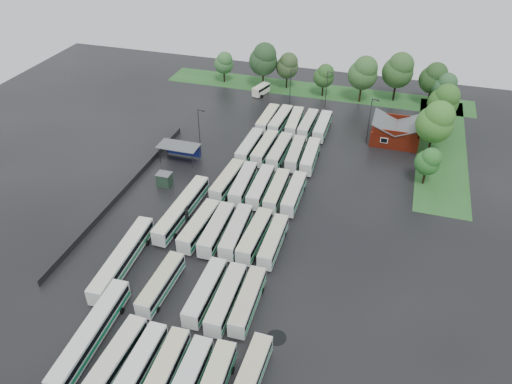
# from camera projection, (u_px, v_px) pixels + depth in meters

# --- Properties ---
(ground) EXTENTS (160.00, 160.00, 0.00)m
(ground) POSITION_uv_depth(u_px,v_px,m) (223.00, 243.00, 80.64)
(ground) COLOR black
(ground) RESTS_ON ground
(brick_building) EXTENTS (10.07, 8.60, 5.39)m
(brick_building) POSITION_uv_depth(u_px,v_px,m) (395.00, 134.00, 107.43)
(brick_building) COLOR maroon
(brick_building) RESTS_ON ground
(wash_shed) EXTENTS (8.20, 4.20, 3.58)m
(wash_shed) POSITION_uv_depth(u_px,v_px,m) (179.00, 147.00, 100.36)
(wash_shed) COLOR #2D2D30
(wash_shed) RESTS_ON ground
(utility_hut) EXTENTS (2.70, 2.20, 2.62)m
(utility_hut) POSITION_uv_depth(u_px,v_px,m) (164.00, 179.00, 93.67)
(utility_hut) COLOR #1B3021
(utility_hut) RESTS_ON ground
(grass_strip_north) EXTENTS (80.00, 10.00, 0.01)m
(grass_strip_north) POSITION_uv_depth(u_px,v_px,m) (314.00, 90.00, 131.07)
(grass_strip_north) COLOR #235721
(grass_strip_north) RESTS_ON ground
(grass_strip_east) EXTENTS (10.00, 50.00, 0.01)m
(grass_strip_east) POSITION_uv_depth(u_px,v_px,m) (442.00, 148.00, 106.12)
(grass_strip_east) COLOR #235721
(grass_strip_east) RESTS_ON ground
(west_fence) EXTENTS (0.10, 50.00, 1.20)m
(west_fence) POSITION_uv_depth(u_px,v_px,m) (124.00, 190.00, 91.90)
(west_fence) COLOR #2D2D30
(west_fence) RESTS_ON ground
(bus_r0c0) EXTENTS (2.71, 11.60, 3.21)m
(bus_r0c0) POSITION_uv_depth(u_px,v_px,m) (116.00, 359.00, 60.35)
(bus_r0c0) COLOR silver
(bus_r0c0) RESTS_ON ground
(bus_r0c1) EXTENTS (2.52, 11.26, 3.13)m
(bus_r0c1) POSITION_uv_depth(u_px,v_px,m) (139.00, 365.00, 59.62)
(bus_r0c1) COLOR silver
(bus_r0c1) RESTS_ON ground
(bus_r0c2) EXTENTS (2.90, 11.48, 3.17)m
(bus_r0c2) POSITION_uv_depth(u_px,v_px,m) (164.00, 372.00, 58.80)
(bus_r0c2) COLOR silver
(bus_r0c2) RESTS_ON ground
(bus_r0c3) EXTENTS (2.68, 11.55, 3.20)m
(bus_r0c3) POSITION_uv_depth(u_px,v_px,m) (187.00, 382.00, 57.67)
(bus_r0c3) COLOR silver
(bus_r0c3) RESTS_ON ground
(bus_r1c0) EXTENTS (2.55, 11.11, 3.08)m
(bus_r1c0) POSITION_uv_depth(u_px,v_px,m) (161.00, 284.00, 70.79)
(bus_r1c0) COLOR silver
(bus_r1c0) RESTS_ON ground
(bus_r1c2) EXTENTS (2.47, 11.45, 3.18)m
(bus_r1c2) POSITION_uv_depth(u_px,v_px,m) (205.00, 292.00, 69.44)
(bus_r1c2) COLOR silver
(bus_r1c2) RESTS_ON ground
(bus_r1c3) EXTENTS (2.74, 11.70, 3.24)m
(bus_r1c3) POSITION_uv_depth(u_px,v_px,m) (226.00, 298.00, 68.37)
(bus_r1c3) COLOR silver
(bus_r1c3) RESTS_ON ground
(bus_r1c4) EXTENTS (2.66, 11.21, 3.10)m
(bus_r1c4) POSITION_uv_depth(u_px,v_px,m) (248.00, 301.00, 68.12)
(bus_r1c4) COLOR silver
(bus_r1c4) RESTS_ON ground
(bus_r2c0) EXTENTS (3.07, 11.79, 3.25)m
(bus_r2c0) POSITION_uv_depth(u_px,v_px,m) (199.00, 226.00, 81.47)
(bus_r2c0) COLOR silver
(bus_r2c0) RESTS_ON ground
(bus_r2c1) EXTENTS (2.70, 11.74, 3.25)m
(bus_r2c1) POSITION_uv_depth(u_px,v_px,m) (217.00, 229.00, 80.70)
(bus_r2c1) COLOR silver
(bus_r2c1) RESTS_ON ground
(bus_r2c2) EXTENTS (2.97, 11.76, 3.25)m
(bus_r2c2) POSITION_uv_depth(u_px,v_px,m) (236.00, 231.00, 80.28)
(bus_r2c2) COLOR silver
(bus_r2c2) RESTS_ON ground
(bus_r2c3) EXTENTS (2.79, 11.67, 3.23)m
(bus_r2c3) POSITION_uv_depth(u_px,v_px,m) (255.00, 235.00, 79.46)
(bus_r2c3) COLOR silver
(bus_r2c3) RESTS_ON ground
(bus_r2c4) EXTENTS (2.45, 11.04, 3.07)m
(bus_r2c4) POSITION_uv_depth(u_px,v_px,m) (273.00, 241.00, 78.45)
(bus_r2c4) COLOR silver
(bus_r2c4) RESTS_ON ground
(bus_r3c0) EXTENTS (3.04, 11.65, 3.21)m
(bus_r3c0) POSITION_uv_depth(u_px,v_px,m) (227.00, 180.00, 92.56)
(bus_r3c0) COLOR silver
(bus_r3c0) RESTS_ON ground
(bus_r3c1) EXTENTS (2.96, 11.67, 3.22)m
(bus_r3c1) POSITION_uv_depth(u_px,v_px,m) (243.00, 183.00, 91.71)
(bus_r3c1) COLOR silver
(bus_r3c1) RESTS_ON ground
(bus_r3c2) EXTENTS (2.69, 11.51, 3.19)m
(bus_r3c2) POSITION_uv_depth(u_px,v_px,m) (261.00, 187.00, 90.92)
(bus_r3c2) COLOR silver
(bus_r3c2) RESTS_ON ground
(bus_r3c3) EXTENTS (2.60, 11.28, 3.13)m
(bus_r3c3) POSITION_uv_depth(u_px,v_px,m) (277.00, 191.00, 89.89)
(bus_r3c3) COLOR silver
(bus_r3c3) RESTS_ON ground
(bus_r3c4) EXTENTS (2.45, 11.17, 3.10)m
(bus_r3c4) POSITION_uv_depth(u_px,v_px,m) (294.00, 193.00, 89.20)
(bus_r3c4) COLOR silver
(bus_r3c4) RESTS_ON ground
(bus_r4c0) EXTENTS (2.72, 11.70, 3.24)m
(bus_r4c0) POSITION_uv_depth(u_px,v_px,m) (250.00, 146.00, 103.03)
(bus_r4c0) COLOR silver
(bus_r4c0) RESTS_ON ground
(bus_r4c1) EXTENTS (2.79, 11.58, 3.20)m
(bus_r4c1) POSITION_uv_depth(u_px,v_px,m) (265.00, 148.00, 102.46)
(bus_r4c1) COLOR silver
(bus_r4c1) RESTS_ON ground
(bus_r4c2) EXTENTS (2.72, 11.65, 3.23)m
(bus_r4c2) POSITION_uv_depth(u_px,v_px,m) (280.00, 151.00, 101.49)
(bus_r4c2) COLOR silver
(bus_r4c2) RESTS_ON ground
(bus_r4c3) EXTENTS (2.82, 11.12, 3.07)m
(bus_r4c3) POSITION_uv_depth(u_px,v_px,m) (295.00, 153.00, 100.86)
(bus_r4c3) COLOR silver
(bus_r4c3) RESTS_ON ground
(bus_r4c4) EXTENTS (2.76, 11.29, 3.12)m
(bus_r4c4) POSITION_uv_depth(u_px,v_px,m) (310.00, 156.00, 99.91)
(bus_r4c4) COLOR silver
(bus_r4c4) RESTS_ON ground
(bus_r5c0) EXTENTS (2.59, 11.37, 3.15)m
(bus_r5c0) POSITION_uv_depth(u_px,v_px,m) (268.00, 119.00, 113.44)
(bus_r5c0) COLOR silver
(bus_r5c0) RESTS_ON ground
(bus_r5c1) EXTENTS (2.98, 11.56, 3.19)m
(bus_r5c1) POSITION_uv_depth(u_px,v_px,m) (280.00, 120.00, 112.91)
(bus_r5c1) COLOR silver
(bus_r5c1) RESTS_ON ground
(bus_r5c2) EXTENTS (2.94, 11.31, 3.12)m
(bus_r5c2) POSITION_uv_depth(u_px,v_px,m) (295.00, 122.00, 112.29)
(bus_r5c2) COLOR silver
(bus_r5c2) RESTS_ON ground
(bus_r5c3) EXTENTS (2.66, 11.19, 3.10)m
(bus_r5c3) POSITION_uv_depth(u_px,v_px,m) (308.00, 124.00, 111.43)
(bus_r5c3) COLOR silver
(bus_r5c3) RESTS_ON ground
(bus_r5c4) EXTENTS (2.43, 11.23, 3.12)m
(bus_r5c4) POSITION_uv_depth(u_px,v_px,m) (322.00, 126.00, 110.58)
(bus_r5c4) COLOR silver
(bus_r5c4) RESTS_ON ground
(artic_bus_west_a) EXTENTS (3.14, 17.07, 3.15)m
(artic_bus_west_a) POSITION_uv_depth(u_px,v_px,m) (91.00, 334.00, 63.46)
(artic_bus_west_a) COLOR silver
(artic_bus_west_a) RESTS_ON ground
(artic_bus_west_b) EXTENTS (3.03, 17.48, 3.23)m
(artic_bus_west_b) POSITION_uv_depth(u_px,v_px,m) (182.00, 209.00, 85.25)
(artic_bus_west_b) COLOR silver
(artic_bus_west_b) RESTS_ON ground
(artic_bus_west_c) EXTENTS (3.32, 17.45, 3.22)m
(artic_bus_west_c) POSITION_uv_depth(u_px,v_px,m) (123.00, 258.00, 75.03)
(artic_bus_west_c) COLOR silver
(artic_bus_west_c) RESTS_ON ground
(minibus) EXTENTS (3.56, 5.87, 2.41)m
(minibus) POSITION_uv_depth(u_px,v_px,m) (261.00, 90.00, 128.25)
(minibus) COLOR white
(minibus) RESTS_ON ground
(tree_north_0) EXTENTS (5.12, 5.12, 8.48)m
(tree_north_0) POSITION_uv_depth(u_px,v_px,m) (224.00, 63.00, 132.64)
(tree_north_0) COLOR black
(tree_north_0) RESTS_ON ground
(tree_north_1) EXTENTS (7.34, 7.34, 12.15)m
(tree_north_1) POSITION_uv_depth(u_px,v_px,m) (264.00, 59.00, 128.25)
(tree_north_1) COLOR #2F221A
(tree_north_1) RESTS_ON ground
(tree_north_2) EXTENTS (5.83, 5.83, 9.66)m
(tree_north_2) POSITION_uv_depth(u_px,v_px,m) (288.00, 65.00, 128.89)
(tree_north_2) COLOR black
(tree_north_2) RESTS_ON ground
(tree_north_3) EXTENTS (5.17, 5.17, 8.56)m
(tree_north_3) POSITION_uv_depth(u_px,v_px,m) (324.00, 76.00, 125.03)
(tree_north_3) COLOR black
(tree_north_3) RESTS_ON ground
(tree_north_4) EXTENTS (7.18, 7.18, 11.90)m
(tree_north_4) POSITION_uv_depth(u_px,v_px,m) (364.00, 73.00, 120.89)
(tree_north_4) COLOR #2F210F
(tree_north_4) RESTS_ON ground
(tree_north_5) EXTENTS (7.55, 7.55, 12.51)m
(tree_north_5) POSITION_uv_depth(u_px,v_px,m) (399.00, 70.00, 121.30)
(tree_north_5) COLOR black
(tree_north_5) RESTS_ON ground
(tree_north_6) EXTENTS (6.57, 6.57, 10.89)m
(tree_north_6) POSITION_uv_depth(u_px,v_px,m) (434.00, 78.00, 119.97)
(tree_north_6) COLOR black
(tree_north_6) RESTS_ON ground
(tree_east_0) EXTENTS (4.74, 4.71, 7.80)m
(tree_east_0) POSITION_uv_depth(u_px,v_px,m) (429.00, 161.00, 91.96)
(tree_east_0) COLOR black
(tree_east_0) RESTS_ON ground
(tree_east_1) EXTENTS (7.47, 7.47, 12.37)m
(tree_east_1) POSITION_uv_depth(u_px,v_px,m) (436.00, 121.00, 98.75)
(tree_east_1) COLOR black
(tree_east_1) RESTS_ON ground
(tree_east_2) EXTENTS (4.60, 4.60, 7.63)m
(tree_east_2) POSITION_uv_depth(u_px,v_px,m) (443.00, 121.00, 105.60)
(tree_east_2) COLOR black
(tree_east_2) RESTS_ON ground
(tree_east_3) EXTENTS (6.66, 6.66, 11.03)m
(tree_east_3) POSITION_uv_depth(u_px,v_px,m) (444.00, 101.00, 108.88)
(tree_east_3) COLOR #2F2315
(tree_east_3) RESTS_ON ground
(tree_east_4) EXTENTS (5.71, 5.71, 9.46)m
(tree_east_4) POSITION_uv_depth(u_px,v_px,m) (445.00, 86.00, 118.02)
(tree_east_4) COLOR black
(tree_east_4) RESTS_ON ground
(lamp_post_ne) EXTENTS (1.59, 0.31, 10.31)m
(lamp_post_ne) POSITION_uv_depth(u_px,v_px,m) (370.00, 118.00, 104.43)
(lamp_post_ne) COLOR #2D2D30
(lamp_post_ne) RESTS_ON ground
(lamp_post_nw) EXTENTS (1.62, 0.32, 10.51)m
(lamp_post_nw) POSITION_uv_depth(u_px,v_px,m) (200.00, 129.00, 99.94)
(lamp_post_nw) COLOR #2D2D30
(lamp_post_nw) RESTS_ON ground
(lamp_post_back_w) EXTENTS (1.44, 0.28, 9.37)m
(lamp_post_back_w) POSITION_uv_depth(u_px,v_px,m) (291.00, 85.00, 120.22)
(lamp_post_back_w) COLOR #2D2D30
(lamp_post_back_w) RESTS_ON ground
(lamp_post_back_e) EXTENTS (1.43, 0.28, 9.27)m
(lamp_post_back_e) POSITION_uv_depth(u_px,v_px,m) (327.00, 87.00, 119.40)
(lamp_post_back_e) COLOR #2D2D30
(lamp_post_back_e) RESTS_ON ground
(puddle_0) EXTENTS (5.08, 5.08, 0.01)m
(puddle_0) POSITION_uv_depth(u_px,v_px,m) (135.00, 347.00, 63.84)
(puddle_0) COLOR black
(puddle_0) RESTS_ON ground
(puddle_1) EXTENTS (4.53, 4.53, 0.01)m
(puddle_1) POSITION_uv_depth(u_px,v_px,m) (203.00, 380.00, 59.93)
(puddle_1) COLOR black
(puddle_1) RESTS_ON ground
(puddle_2) EXTENTS (4.86, 4.86, 0.01)m
(puddle_2) POSITION_uv_depth(u_px,v_px,m) (177.00, 216.00, 86.44)
(puddle_2) COLOR black
(puddle_2) RESTS_ON ground
(puddle_3) EXTENTS (4.34, 4.34, 0.01)m
(puddle_3) POSITION_uv_depth(u_px,v_px,m) (226.00, 263.00, 76.78)
(puddle_3) COLOR black
(puddle_3) RESTS_ON ground
(puddle_4) EXTENTS (2.66, 2.66, 0.01)m
(puddle_4) POSITION_uv_depth(u_px,v_px,m) (276.00, 338.00, 65.09)
(puddle_4) COLOR black
(puddle_4) RESTS_ON ground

